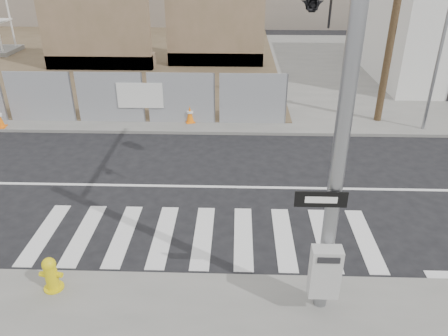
{
  "coord_description": "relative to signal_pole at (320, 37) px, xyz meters",
  "views": [
    {
      "loc": [
        0.81,
        -11.35,
        6.48
      ],
      "look_at": [
        0.49,
        -1.48,
        1.4
      ],
      "focal_mm": 35.0,
      "sensor_mm": 36.0,
      "label": 1
    }
  ],
  "objects": [
    {
      "name": "ground",
      "position": [
        -2.49,
        2.05,
        -4.78
      ],
      "size": [
        100.0,
        100.0,
        0.0
      ],
      "primitive_type": "plane",
      "color": "black",
      "rests_on": "ground"
    },
    {
      "name": "sidewalk_far",
      "position": [
        -2.49,
        16.05,
        -4.72
      ],
      "size": [
        50.0,
        20.0,
        0.12
      ],
      "primitive_type": "cube",
      "color": "slate",
      "rests_on": "ground"
    },
    {
      "name": "signal_pole",
      "position": [
        0.0,
        0.0,
        0.0
      ],
      "size": [
        0.96,
        5.87,
        7.0
      ],
      "color": "gray",
      "rests_on": "sidewalk_near"
    },
    {
      "name": "far_signal_pole",
      "position": [
        5.51,
        6.65,
        -1.3
      ],
      "size": [
        0.16,
        0.2,
        5.6
      ],
      "color": "gray",
      "rests_on": "sidewalk_far"
    },
    {
      "name": "concrete_wall_left",
      "position": [
        -9.49,
        15.13,
        -1.4
      ],
      "size": [
        6.0,
        1.3,
        8.0
      ],
      "color": "brown",
      "rests_on": "sidewalk_far"
    },
    {
      "name": "concrete_wall_right",
      "position": [
        -2.99,
        16.13,
        -1.4
      ],
      "size": [
        5.5,
        1.3,
        8.0
      ],
      "color": "brown",
      "rests_on": "sidewalk_far"
    },
    {
      "name": "fire_hydrant",
      "position": [
        -5.44,
        -2.51,
        -4.28
      ],
      "size": [
        0.49,
        0.49,
        0.77
      ],
      "rotation": [
        0.0,
        0.0,
        -0.24
      ],
      "color": "#DBC40C",
      "rests_on": "sidewalk_near"
    },
    {
      "name": "traffic_cone_d",
      "position": [
        -3.57,
        7.03,
        -4.33
      ],
      "size": [
        0.45,
        0.45,
        0.68
      ],
      "rotation": [
        0.0,
        0.0,
        0.35
      ],
      "color": "orange",
      "rests_on": "sidewalk_far"
    }
  ]
}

